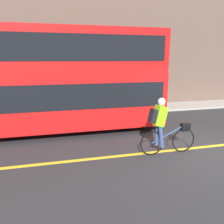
{
  "coord_description": "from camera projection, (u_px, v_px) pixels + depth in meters",
  "views": [
    {
      "loc": [
        -4.24,
        -5.36,
        2.71
      ],
      "look_at": [
        -2.59,
        1.4,
        1.01
      ],
      "focal_mm": 35.0,
      "sensor_mm": 36.0,
      "label": 1
    }
  ],
  "objects": [
    {
      "name": "ground_plane",
      "position": [
        205.0,
        150.0,
        6.68
      ],
      "size": [
        80.0,
        80.0,
        0.0
      ],
      "primitive_type": "plane",
      "color": "#2D2D30"
    },
    {
      "name": "building_facade",
      "position": [
        134.0,
        29.0,
        12.06
      ],
      "size": [
        60.0,
        0.3,
        8.59
      ],
      "color": "brown",
      "rests_on": "ground_plane"
    },
    {
      "name": "bus",
      "position": [
        34.0,
        77.0,
        7.9
      ],
      "size": [
        9.36,
        2.57,
        3.74
      ],
      "color": "black",
      "rests_on": "ground_plane"
    },
    {
      "name": "road_center_line",
      "position": [
        201.0,
        147.0,
        6.86
      ],
      "size": [
        50.0,
        0.14,
        0.01
      ],
      "primitive_type": "cube",
      "color": "yellow",
      "rests_on": "ground_plane"
    },
    {
      "name": "street_sign_post",
      "position": [
        121.0,
        82.0,
        11.39
      ],
      "size": [
        0.36,
        0.09,
        2.52
      ],
      "color": "#59595B",
      "rests_on": "sidewalk_curb"
    },
    {
      "name": "sidewalk_curb",
      "position": [
        139.0,
        108.0,
        12.07
      ],
      "size": [
        60.0,
        1.8,
        0.1
      ],
      "color": "#A8A399",
      "rests_on": "ground_plane"
    },
    {
      "name": "cyclist_on_bike",
      "position": [
        163.0,
        125.0,
        6.18
      ],
      "size": [
        1.72,
        0.32,
        1.67
      ],
      "color": "black",
      "rests_on": "ground_plane"
    }
  ]
}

